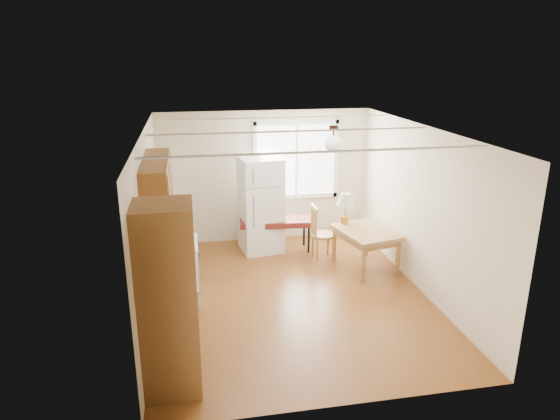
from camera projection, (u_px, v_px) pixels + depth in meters
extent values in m
cube|color=#562D11|center=(291.00, 296.00, 7.53)|extent=(4.60, 5.60, 0.12)
cube|color=white|center=(293.00, 130.00, 6.77)|extent=(4.60, 5.60, 0.12)
cube|color=beige|center=(265.00, 177.00, 9.49)|extent=(4.60, 0.10, 2.50)
cube|color=beige|center=(345.00, 298.00, 4.81)|extent=(4.60, 0.10, 2.50)
cube|color=beige|center=(149.00, 226.00, 6.80)|extent=(0.10, 5.60, 2.50)
cube|color=beige|center=(422.00, 210.00, 7.50)|extent=(0.10, 5.60, 2.50)
cube|color=brown|center=(168.00, 300.00, 5.18)|extent=(0.60, 0.60, 2.10)
cube|color=brown|center=(174.00, 307.00, 6.30)|extent=(0.60, 1.10, 0.86)
cube|color=tan|center=(172.00, 275.00, 6.17)|extent=(0.62, 1.14, 0.04)
cube|color=white|center=(177.00, 272.00, 7.29)|extent=(0.65, 0.76, 0.90)
cube|color=brown|center=(176.00, 254.00, 7.99)|extent=(0.60, 0.60, 0.86)
cube|color=brown|center=(157.00, 185.00, 6.51)|extent=(0.33, 1.60, 0.70)
cube|color=white|center=(296.00, 160.00, 9.49)|extent=(1.50, 0.02, 1.35)
cylinder|color=#311D16|center=(334.00, 128.00, 7.28)|extent=(0.14, 0.14, 0.06)
cylinder|color=#311D16|center=(334.00, 134.00, 7.31)|extent=(0.03, 0.03, 0.16)
sphere|color=white|center=(333.00, 144.00, 7.35)|extent=(0.26, 0.26, 0.26)
cube|color=white|center=(261.00, 205.00, 9.05)|extent=(0.80, 0.80, 1.74)
cube|color=gray|center=(263.00, 188.00, 8.60)|extent=(0.72, 0.02, 0.02)
cube|color=gray|center=(253.00, 202.00, 8.62)|extent=(0.03, 0.03, 1.04)
cube|color=#591915|center=(277.00, 222.00, 9.07)|extent=(1.37, 0.61, 0.10)
cylinder|color=black|center=(248.00, 243.00, 8.89)|extent=(0.04, 0.04, 0.51)
cylinder|color=black|center=(309.00, 239.00, 9.08)|extent=(0.04, 0.04, 0.51)
cylinder|color=black|center=(245.00, 236.00, 9.24)|extent=(0.04, 0.04, 0.51)
cylinder|color=black|center=(304.00, 232.00, 9.43)|extent=(0.04, 0.04, 0.51)
cube|color=olive|center=(366.00, 232.00, 8.33)|extent=(1.03, 1.23, 0.06)
cube|color=olive|center=(366.00, 237.00, 8.35)|extent=(0.91, 1.11, 0.10)
cylinder|color=olive|center=(363.00, 264.00, 7.90)|extent=(0.07, 0.07, 0.61)
cylinder|color=olive|center=(398.00, 258.00, 8.15)|extent=(0.07, 0.07, 0.61)
cylinder|color=olive|center=(334.00, 244.00, 8.71)|extent=(0.07, 0.07, 0.61)
cylinder|color=olive|center=(367.00, 239.00, 8.97)|extent=(0.07, 0.07, 0.61)
cylinder|color=olive|center=(323.00, 235.00, 8.79)|extent=(0.43, 0.43, 0.05)
cylinder|color=olive|center=(317.00, 250.00, 8.69)|extent=(0.04, 0.04, 0.44)
cylinder|color=olive|center=(333.00, 249.00, 8.75)|extent=(0.04, 0.04, 0.44)
cylinder|color=olive|center=(313.00, 244.00, 8.96)|extent=(0.04, 0.04, 0.44)
cylinder|color=olive|center=(328.00, 243.00, 9.02)|extent=(0.04, 0.04, 0.44)
cylinder|color=#B9813B|center=(345.00, 220.00, 8.65)|extent=(0.15, 0.15, 0.12)
cylinder|color=#B9813B|center=(345.00, 211.00, 8.60)|extent=(0.02, 0.02, 0.21)
cone|color=silver|center=(346.00, 199.00, 8.53)|extent=(0.31, 0.31, 0.21)
cube|color=black|center=(169.00, 271.00, 6.13)|extent=(0.22, 0.26, 0.09)
cube|color=black|center=(168.00, 259.00, 5.98)|extent=(0.20, 0.08, 0.30)
cylinder|color=black|center=(169.00, 261.00, 6.15)|extent=(0.15, 0.15, 0.13)
cylinder|color=red|center=(170.00, 257.00, 6.44)|extent=(0.12, 0.12, 0.18)
sphere|color=red|center=(169.00, 248.00, 6.41)|extent=(0.06, 0.06, 0.06)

